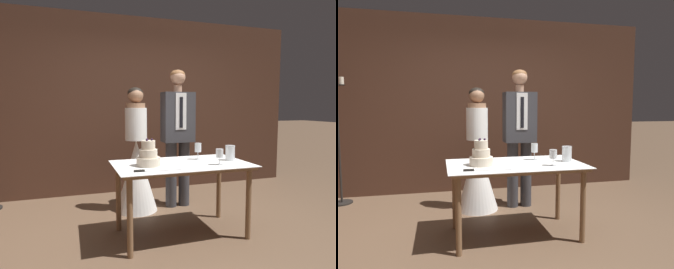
% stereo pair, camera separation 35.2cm
% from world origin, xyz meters
% --- Properties ---
extents(ground_plane, '(40.00, 40.00, 0.00)m').
position_xyz_m(ground_plane, '(0.00, 0.00, 0.00)').
color(ground_plane, brown).
extents(wall_back, '(5.44, 0.12, 2.76)m').
position_xyz_m(wall_back, '(0.00, 2.09, 1.38)').
color(wall_back, '#472B1E').
rests_on(wall_back, ground_plane).
extents(cake_table, '(1.41, 0.82, 0.77)m').
position_xyz_m(cake_table, '(0.07, 0.22, 0.68)').
color(cake_table, brown).
rests_on(cake_table, ground_plane).
extents(tiered_cake, '(0.24, 0.24, 0.28)m').
position_xyz_m(tiered_cake, '(-0.29, 0.20, 0.87)').
color(tiered_cake, beige).
rests_on(tiered_cake, cake_table).
extents(cake_knife, '(0.45, 0.06, 0.02)m').
position_xyz_m(cake_knife, '(-0.35, -0.05, 0.78)').
color(cake_knife, silver).
rests_on(cake_knife, cake_table).
extents(wine_glass_near, '(0.07, 0.07, 0.19)m').
position_xyz_m(wine_glass_near, '(0.33, 0.38, 0.90)').
color(wine_glass_near, silver).
rests_on(wine_glass_near, cake_table).
extents(wine_glass_middle, '(0.08, 0.08, 0.16)m').
position_xyz_m(wine_glass_middle, '(0.41, 0.03, 0.88)').
color(wine_glass_middle, silver).
rests_on(wine_glass_middle, cake_table).
extents(hurricane_candle, '(0.10, 0.10, 0.17)m').
position_xyz_m(hurricane_candle, '(0.65, 0.22, 0.85)').
color(hurricane_candle, silver).
rests_on(hurricane_candle, cake_table).
extents(bride, '(0.54, 0.54, 1.61)m').
position_xyz_m(bride, '(-0.21, 1.11, 0.59)').
color(bride, white).
rests_on(bride, ground_plane).
extents(groom, '(0.42, 0.25, 1.85)m').
position_xyz_m(groom, '(0.36, 1.11, 1.03)').
color(groom, '#38383D').
rests_on(groom, ground_plane).
extents(candle_stand, '(0.28, 0.28, 1.81)m').
position_xyz_m(candle_stand, '(-2.05, 1.75, 0.93)').
color(candle_stand, black).
rests_on(candle_stand, ground_plane).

